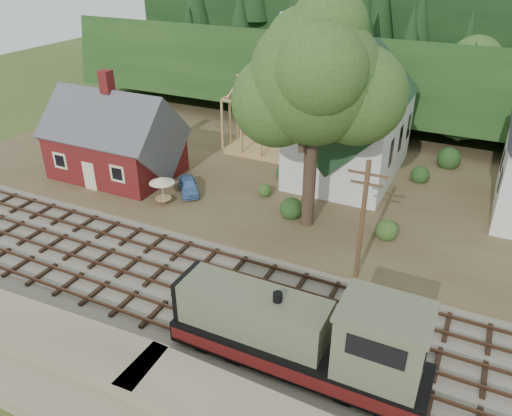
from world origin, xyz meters
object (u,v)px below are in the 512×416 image
at_px(locomotive, 306,337).
at_px(car_green, 75,159).
at_px(patio_set, 162,181).
at_px(car_blue, 188,186).

bearing_deg(locomotive, car_green, 153.52).
distance_m(locomotive, patio_set, 19.52).
distance_m(locomotive, car_green, 30.81).
relative_size(car_blue, patio_set, 1.64).
distance_m(car_green, patio_set, 11.87).
height_order(locomotive, patio_set, locomotive).
bearing_deg(locomotive, patio_set, 145.24).
height_order(locomotive, car_blue, locomotive).
xyz_separation_m(car_green, patio_set, (11.52, -2.59, 1.23)).
xyz_separation_m(locomotive, patio_set, (-16.04, 11.13, 0.01)).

